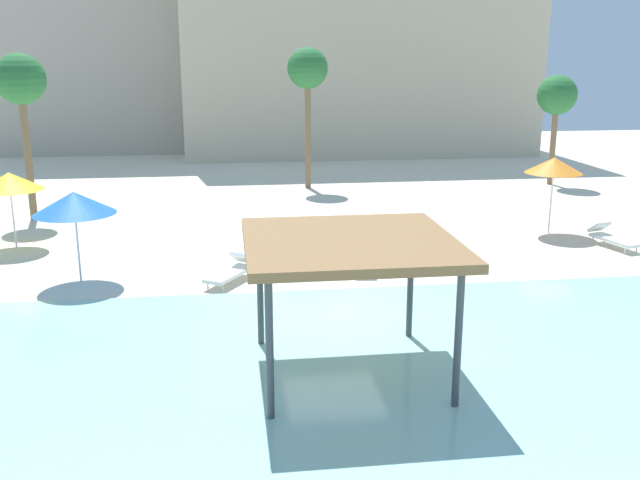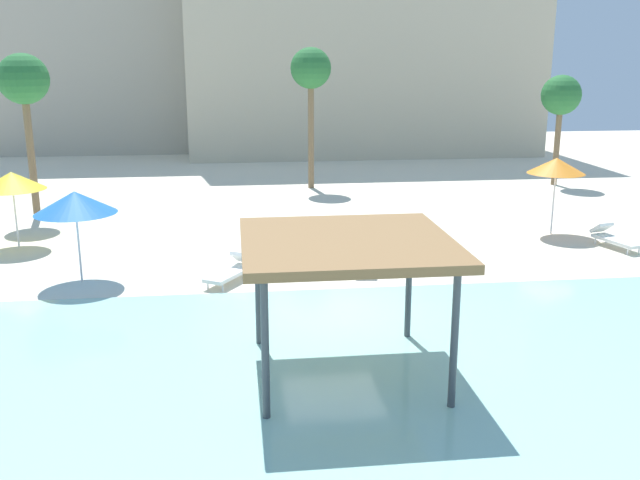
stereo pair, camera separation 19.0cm
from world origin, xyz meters
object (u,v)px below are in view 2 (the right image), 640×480
at_px(lounge_chair_1, 362,258).
at_px(palm_tree_0, 24,83).
at_px(lounge_chair_4, 614,238).
at_px(lounge_chair_0, 232,270).
at_px(beach_umbrella_orange_5, 556,166).
at_px(lounge_chair_3, 364,238).
at_px(shade_pavilion, 347,248).
at_px(beach_umbrella_yellow_0, 12,181).
at_px(palm_tree_3, 561,97).
at_px(beach_umbrella_blue_1, 75,202).
at_px(palm_tree_1, 311,72).

xyz_separation_m(lounge_chair_1, palm_tree_0, (-11.47, 8.18, 4.87)).
xyz_separation_m(lounge_chair_4, palm_tree_0, (-20.23, 6.79, 4.87)).
height_order(lounge_chair_0, lounge_chair_4, same).
height_order(beach_umbrella_orange_5, lounge_chair_3, beach_umbrella_orange_5).
distance_m(lounge_chair_3, lounge_chair_4, 8.33).
height_order(shade_pavilion, beach_umbrella_yellow_0, shade_pavilion).
xyz_separation_m(beach_umbrella_yellow_0, palm_tree_3, (22.92, 9.01, 2.02)).
bearing_deg(lounge_chair_4, lounge_chair_0, -95.26).
relative_size(shade_pavilion, palm_tree_0, 0.64).
distance_m(beach_umbrella_yellow_0, palm_tree_0, 5.28).
xyz_separation_m(beach_umbrella_blue_1, lounge_chair_1, (8.11, 0.25, -1.96)).
distance_m(beach_umbrella_yellow_0, palm_tree_3, 24.71).
distance_m(lounge_chair_0, palm_tree_0, 12.70).
height_order(palm_tree_1, palm_tree_3, palm_tree_1).
distance_m(beach_umbrella_blue_1, palm_tree_1, 16.20).
height_order(beach_umbrella_yellow_0, lounge_chair_3, beach_umbrella_yellow_0).
bearing_deg(palm_tree_0, beach_umbrella_yellow_0, -83.40).
xyz_separation_m(shade_pavilion, palm_tree_0, (-9.87, 15.26, 2.57)).
height_order(beach_umbrella_blue_1, palm_tree_1, palm_tree_1).
bearing_deg(palm_tree_0, lounge_chair_1, -35.51).
xyz_separation_m(palm_tree_0, palm_tree_1, (11.40, 5.27, 0.26)).
bearing_deg(palm_tree_3, palm_tree_1, 177.13).
bearing_deg(lounge_chair_3, lounge_chair_4, 85.68).
bearing_deg(beach_umbrella_orange_5, lounge_chair_1, -155.57).
relative_size(beach_umbrella_yellow_0, palm_tree_0, 0.40).
bearing_deg(palm_tree_3, beach_umbrella_orange_5, -115.19).
bearing_deg(palm_tree_3, lounge_chair_1, -132.94).
xyz_separation_m(shade_pavilion, beach_umbrella_blue_1, (-6.51, 6.82, -0.35)).
relative_size(beach_umbrella_blue_1, palm_tree_0, 0.41).
bearing_deg(beach_umbrella_blue_1, lounge_chair_3, 16.75).
xyz_separation_m(lounge_chair_0, lounge_chair_1, (3.85, 0.74, 0.00)).
bearing_deg(beach_umbrella_orange_5, beach_umbrella_yellow_0, 178.69).
height_order(beach_umbrella_yellow_0, lounge_chair_4, beach_umbrella_yellow_0).
bearing_deg(shade_pavilion, beach_umbrella_orange_5, 49.02).
relative_size(lounge_chair_3, palm_tree_0, 0.30).
xyz_separation_m(lounge_chair_1, lounge_chair_3, (0.49, 2.34, 0.00)).
relative_size(beach_umbrella_yellow_0, lounge_chair_4, 1.28).
bearing_deg(palm_tree_3, lounge_chair_4, -105.54).
distance_m(lounge_chair_4, palm_tree_3, 12.52).
relative_size(shade_pavilion, lounge_chair_0, 2.11).
xyz_separation_m(lounge_chair_0, palm_tree_0, (-7.61, 8.93, 4.87)).
height_order(lounge_chair_1, lounge_chair_3, same).
relative_size(beach_umbrella_blue_1, lounge_chair_0, 1.35).
relative_size(shade_pavilion, beach_umbrella_orange_5, 1.48).
height_order(beach_umbrella_orange_5, palm_tree_0, palm_tree_0).
bearing_deg(beach_umbrella_yellow_0, lounge_chair_0, -32.79).
bearing_deg(lounge_chair_1, lounge_chair_4, 103.68).
bearing_deg(palm_tree_0, lounge_chair_4, -18.56).
bearing_deg(beach_umbrella_yellow_0, lounge_chair_4, -7.07).
height_order(beach_umbrella_orange_5, lounge_chair_1, beach_umbrella_orange_5).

